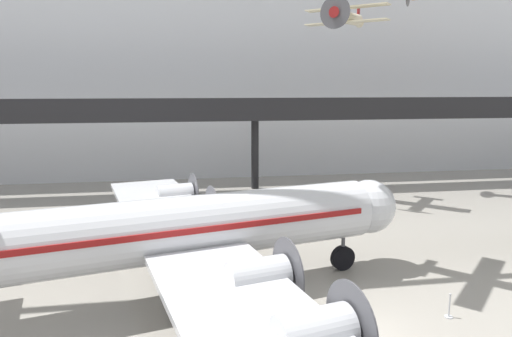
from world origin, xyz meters
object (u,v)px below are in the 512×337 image
at_px(info_sign_pedestal, 331,334).
at_px(suspended_plane_cream_biplane, 347,17).
at_px(airliner_silver_main, 172,231).
at_px(stanchion_barrier, 449,310).

bearing_deg(info_sign_pedestal, suspended_plane_cream_biplane, 69.86).
height_order(airliner_silver_main, info_sign_pedestal, airliner_silver_main).
distance_m(airliner_silver_main, stanchion_barrier, 12.35).
bearing_deg(info_sign_pedestal, stanchion_barrier, 13.15).
bearing_deg(info_sign_pedestal, airliner_silver_main, 141.18).
bearing_deg(airliner_silver_main, stanchion_barrier, -30.27).
relative_size(airliner_silver_main, suspended_plane_cream_biplane, 3.52).
bearing_deg(airliner_silver_main, suspended_plane_cream_biplane, 36.89).
distance_m(airliner_silver_main, suspended_plane_cream_biplane, 24.61).
xyz_separation_m(suspended_plane_cream_biplane, info_sign_pedestal, (-7.96, -21.37, -14.58)).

